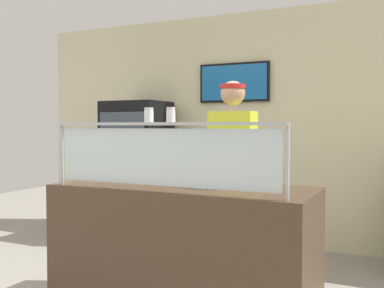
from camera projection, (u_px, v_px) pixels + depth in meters
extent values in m
cube|color=beige|center=(270.00, 128.00, 5.22)|extent=(6.26, 0.08, 2.70)
cube|color=black|center=(234.00, 83.00, 5.32)|extent=(0.86, 0.04, 0.46)
cube|color=#1966B2|center=(233.00, 82.00, 5.30)|extent=(0.81, 0.01, 0.41)
cube|color=#4C3828|center=(183.00, 252.00, 3.25)|extent=(1.86, 0.75, 0.95)
cylinder|color=#B2B5BC|center=(62.00, 154.00, 3.30)|extent=(0.02, 0.02, 0.45)
cylinder|color=#B2B5BC|center=(288.00, 162.00, 2.58)|extent=(0.02, 0.02, 0.45)
cube|color=silver|center=(161.00, 157.00, 2.94)|extent=(1.60, 0.01, 0.37)
cube|color=#B2B5BC|center=(161.00, 124.00, 2.93)|extent=(1.66, 0.06, 0.02)
cylinder|color=#9EA0A8|center=(210.00, 185.00, 3.25)|extent=(0.47, 0.47, 0.01)
cylinder|color=tan|center=(210.00, 183.00, 3.25)|extent=(0.45, 0.45, 0.02)
cylinder|color=gold|center=(210.00, 181.00, 3.25)|extent=(0.39, 0.39, 0.01)
cube|color=#ADAFB7|center=(212.00, 181.00, 3.22)|extent=(0.11, 0.29, 0.01)
cylinder|color=white|center=(149.00, 116.00, 2.97)|extent=(0.06, 0.06, 0.08)
cylinder|color=white|center=(149.00, 118.00, 2.97)|extent=(0.05, 0.05, 0.05)
cylinder|color=silver|center=(149.00, 109.00, 2.96)|extent=(0.06, 0.06, 0.02)
cylinder|color=white|center=(171.00, 116.00, 2.90)|extent=(0.06, 0.06, 0.08)
cylinder|color=red|center=(171.00, 118.00, 2.90)|extent=(0.05, 0.05, 0.05)
cylinder|color=silver|center=(171.00, 109.00, 2.89)|extent=(0.05, 0.05, 0.02)
cylinder|color=#23232D|center=(220.00, 230.00, 3.94)|extent=(0.13, 0.13, 0.95)
cylinder|color=#23232D|center=(244.00, 232.00, 3.85)|extent=(0.13, 0.13, 0.95)
cube|color=#D8EA33|center=(233.00, 144.00, 3.86)|extent=(0.38, 0.21, 0.55)
sphere|color=tan|center=(233.00, 93.00, 3.84)|extent=(0.21, 0.21, 0.21)
cylinder|color=red|center=(233.00, 86.00, 3.84)|extent=(0.21, 0.21, 0.04)
cylinder|color=tan|center=(244.00, 157.00, 3.59)|extent=(0.08, 0.34, 0.08)
cube|color=black|center=(137.00, 170.00, 5.51)|extent=(0.70, 0.62, 1.67)
cube|color=#38424C|center=(122.00, 170.00, 5.22)|extent=(0.60, 0.02, 1.34)
cylinder|color=blue|center=(114.00, 164.00, 5.40)|extent=(0.06, 0.06, 0.20)
cylinder|color=green|center=(123.00, 165.00, 5.35)|extent=(0.06, 0.06, 0.20)
cylinder|color=green|center=(132.00, 165.00, 5.29)|extent=(0.06, 0.06, 0.20)
cylinder|color=green|center=(142.00, 165.00, 5.23)|extent=(0.06, 0.06, 0.20)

